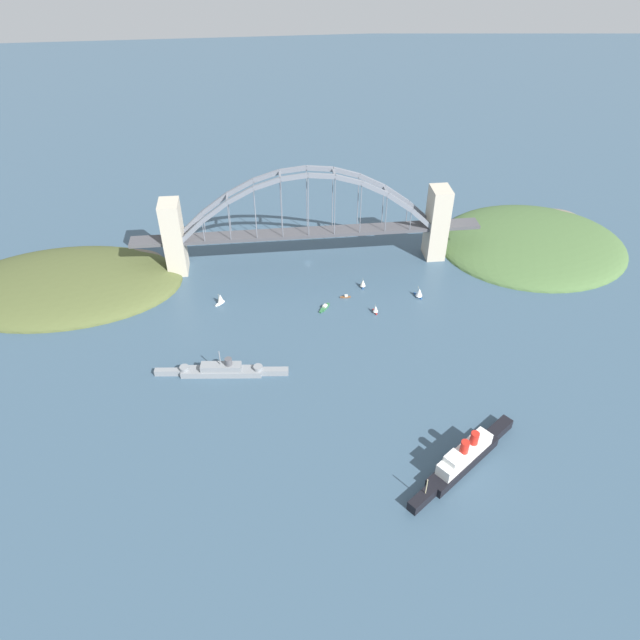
{
  "coord_description": "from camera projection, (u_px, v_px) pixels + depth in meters",
  "views": [
    {
      "loc": [
        31.87,
        370.23,
        239.56
      ],
      "look_at": [
        0.0,
        79.59,
        8.0
      ],
      "focal_mm": 33.13,
      "sensor_mm": 36.0,
      "label": 1
    }
  ],
  "objects": [
    {
      "name": "small_boat_1",
      "position": [
        419.0,
        292.0,
        403.56
      ],
      "size": [
        6.11,
        8.11,
        8.09
      ],
      "color": "#234C8C",
      "rests_on": "ground"
    },
    {
      "name": "ground_plane",
      "position": [
        308.0,
        263.0,
        439.96
      ],
      "size": [
        1400.0,
        1400.0,
        0.0
      ],
      "primitive_type": "plane",
      "color": "#385166"
    },
    {
      "name": "small_boat_0",
      "position": [
        363.0,
        283.0,
        412.95
      ],
      "size": [
        4.36,
        6.99,
        7.09
      ],
      "color": "#234C8C",
      "rests_on": "ground"
    },
    {
      "name": "seaplane_taxiing_near_bridge",
      "position": [
        313.0,
        231.0,
        472.3
      ],
      "size": [
        9.27,
        9.42,
        4.99
      ],
      "color": "#B7B7B2",
      "rests_on": "ground"
    },
    {
      "name": "headland_west_shore",
      "position": [
        532.0,
        244.0,
        460.94
      ],
      "size": [
        144.36,
        128.15,
        22.89
      ],
      "color": "#476638",
      "rests_on": "ground"
    },
    {
      "name": "small_boat_4",
      "position": [
        346.0,
        297.0,
        404.91
      ],
      "size": [
        7.3,
        1.86,
        2.22
      ],
      "color": "brown",
      "rests_on": "ground"
    },
    {
      "name": "headland_east_shore",
      "position": [
        69.0,
        285.0,
        416.77
      ],
      "size": [
        163.53,
        103.14,
        23.32
      ],
      "color": "#4C562D",
      "rests_on": "ground"
    },
    {
      "name": "ocean_liner",
      "position": [
        464.0,
        458.0,
        290.69
      ],
      "size": [
        66.77,
        51.61,
        19.32
      ],
      "color": "black",
      "rests_on": "ground"
    },
    {
      "name": "small_boat_5",
      "position": [
        376.0,
        309.0,
        389.8
      ],
      "size": [
        4.04,
        6.05,
        6.72
      ],
      "color": "#B2231E",
      "rests_on": "ground"
    },
    {
      "name": "harbor_arch_bridge",
      "position": [
        308.0,
        228.0,
        421.89
      ],
      "size": [
        251.31,
        18.32,
        73.98
      ],
      "color": "#BCB29E",
      "rests_on": "ground"
    },
    {
      "name": "naval_cruiser",
      "position": [
        223.0,
        370.0,
        343.89
      ],
      "size": [
        78.02,
        12.42,
        17.61
      ],
      "color": "gray",
      "rests_on": "ground"
    },
    {
      "name": "small_boat_3",
      "position": [
        325.0,
        307.0,
        395.07
      ],
      "size": [
        8.2,
        10.16,
        2.43
      ],
      "color": "#2D6B3D",
      "rests_on": "ground"
    },
    {
      "name": "small_boat_2",
      "position": [
        220.0,
        299.0,
        397.39
      ],
      "size": [
        6.95,
        6.56,
        8.73
      ],
      "color": "silver",
      "rests_on": "ground"
    }
  ]
}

